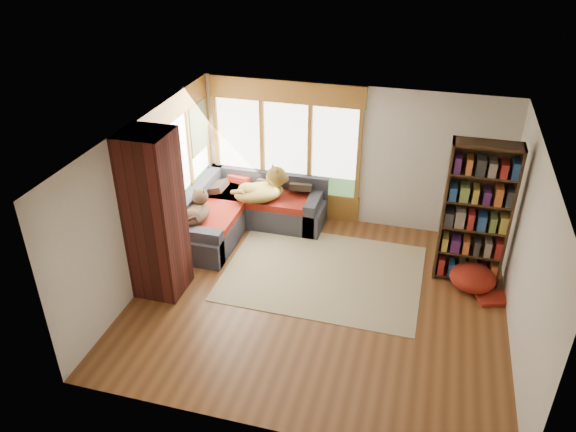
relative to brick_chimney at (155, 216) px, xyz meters
The scene contains 17 objects.
floor 2.75m from the brick_chimney, ahead, with size 5.50×5.50×0.00m, color brown.
ceiling 2.75m from the brick_chimney, ahead, with size 5.50×5.50×0.00m, color white.
wall_back 3.73m from the brick_chimney, 49.90° to the left, with size 5.50×0.04×2.60m, color silver.
wall_front 3.22m from the brick_chimney, 41.86° to the right, with size 5.50×0.04×2.60m, color silver.
wall_left 0.49m from the brick_chimney, 135.00° to the left, with size 0.04×5.00×2.60m, color silver.
wall_right 5.16m from the brick_chimney, ahead, with size 0.04×5.00×2.60m, color silver.
windows_back 3.07m from the brick_chimney, 66.95° to the left, with size 2.82×0.10×1.90m.
windows_left 1.58m from the brick_chimney, 101.66° to the left, with size 0.10×2.62×1.90m.
roller_blind 2.44m from the brick_chimney, 96.95° to the left, with size 0.03×0.72×0.90m, color #6D7853.
brick_chimney is the anchor object (origin of this frame).
sectional_sofa 2.32m from the brick_chimney, 77.71° to the left, with size 2.20×2.20×0.80m.
area_rug 2.86m from the brick_chimney, 24.09° to the left, with size 3.14×2.40×0.01m, color beige.
bookshelf 4.78m from the brick_chimney, 18.32° to the left, with size 1.00×0.33×2.33m.
pouf 4.94m from the brick_chimney, 15.22° to the left, with size 0.70×0.70×0.38m, color maroon.
dog_tan 2.43m from the brick_chimney, 66.35° to the left, with size 1.07×0.99×0.52m.
dog_brindle 1.36m from the brick_chimney, 86.43° to the left, with size 0.47×0.75×0.40m.
throw_pillows 2.31m from the brick_chimney, 77.57° to the left, with size 1.98×1.68×0.45m.
Camera 1 is at (1.33, -6.68, 5.36)m, focal length 35.00 mm.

